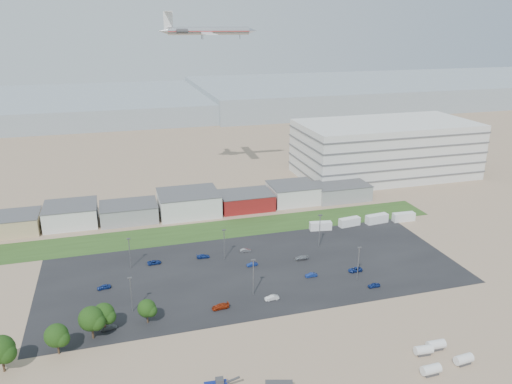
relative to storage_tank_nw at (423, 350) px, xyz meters
name	(u,v)px	position (x,y,z in m)	size (l,w,h in m)	color
ground	(257,309)	(-29.79, 27.60, -1.17)	(700.00, 700.00, 0.00)	#90755B
parking_lot	(254,270)	(-24.79, 47.60, -1.17)	(120.00, 50.00, 0.01)	black
grass_strip	(215,230)	(-29.79, 79.60, -1.16)	(160.00, 16.00, 0.02)	#2C4A1B
hills_backdrop	(198,101)	(10.21, 342.60, 3.33)	(700.00, 200.00, 9.00)	gray
building_row	(159,206)	(-46.79, 98.60, 2.83)	(170.00, 20.00, 8.00)	silver
parking_garage	(385,149)	(60.21, 122.60, 11.33)	(80.00, 40.00, 25.00)	silver
storage_tank_nw	(423,350)	(0.00, 0.00, 0.00)	(3.91, 1.95, 2.34)	silver
storage_tank_ne	(436,345)	(3.70, 0.82, 0.04)	(4.04, 2.02, 2.42)	silver
storage_tank_sw	(431,369)	(-2.31, -6.07, 0.04)	(4.04, 2.02, 2.43)	silver
storage_tank_se	(464,359)	(6.31, -5.11, 0.03)	(3.99, 2.00, 2.39)	silver
box_trailer_a	(321,226)	(5.68, 69.80, 0.25)	(7.61, 2.38, 2.85)	silver
box_trailer_b	(349,222)	(16.93, 70.26, 0.29)	(7.79, 2.43, 2.92)	silver
box_trailer_c	(377,219)	(27.55, 69.93, 0.39)	(8.33, 2.60, 3.13)	silver
box_trailer_d	(404,217)	(37.85, 68.89, 0.36)	(8.16, 2.55, 3.06)	silver
tree_far_left	(1,352)	(-86.77, 19.41, 3.53)	(6.28, 6.28, 9.41)	black
tree_left	(57,338)	(-76.35, 22.40, 2.94)	(5.49, 5.49, 8.23)	black
tree_mid	(91,321)	(-69.23, 26.23, 3.37)	(6.06, 6.06, 9.09)	black
tree_right	(104,316)	(-66.54, 28.39, 2.89)	(5.42, 5.42, 8.13)	black
tree_near	(147,310)	(-56.72, 29.01, 2.34)	(4.69, 4.69, 7.03)	black
lightpole_front_l	(131,295)	(-59.95, 35.19, 3.58)	(1.12, 0.47, 9.50)	slate
lightpole_front_m	(253,277)	(-28.71, 34.48, 3.98)	(1.21, 0.51, 10.31)	slate
lightpole_front_r	(358,264)	(1.53, 34.10, 3.84)	(1.18, 0.49, 10.02)	slate
lightpole_back_l	(130,253)	(-59.17, 59.20, 3.54)	(1.11, 0.46, 9.43)	slate
lightpole_back_m	(224,244)	(-31.38, 57.19, 3.66)	(1.14, 0.47, 9.66)	slate
lightpole_back_r	(320,231)	(-0.23, 57.18, 4.32)	(1.29, 0.54, 10.99)	slate
airliner	(209,31)	(-20.42, 128.01, 63.92)	(39.73, 27.09, 11.74)	silver
parked_car_0	(355,270)	(3.22, 38.69, -0.59)	(1.92, 4.16, 1.16)	navy
parked_car_1	(311,275)	(-10.25, 39.23, -0.60)	(1.21, 3.46, 1.14)	navy
parked_car_2	(374,285)	(4.03, 29.08, -0.60)	(1.36, 3.38, 1.15)	navy
parked_car_3	(220,306)	(-38.57, 30.22, -0.53)	(1.80, 4.44, 1.29)	maroon
parked_car_5	(104,287)	(-66.86, 48.65, -0.56)	(1.44, 3.59, 1.22)	navy
parked_car_6	(203,256)	(-37.57, 59.60, -0.60)	(1.61, 3.97, 1.15)	navy
parked_car_7	(252,264)	(-24.57, 50.31, -0.63)	(1.15, 3.30, 1.09)	navy
parked_car_9	(154,262)	(-52.36, 59.67, -0.61)	(1.87, 4.05, 1.13)	navy
parked_car_10	(109,327)	(-65.73, 28.80, -0.60)	(1.60, 3.95, 1.15)	#595B5E
parked_car_11	(246,250)	(-23.97, 59.95, -0.61)	(1.18, 3.39, 1.12)	#A5A5AA
parked_car_12	(301,258)	(-9.14, 50.11, -0.56)	(1.71, 4.22, 1.22)	#A5A5AA
parked_car_13	(272,298)	(-24.79, 30.59, -0.56)	(1.30, 3.73, 1.23)	silver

